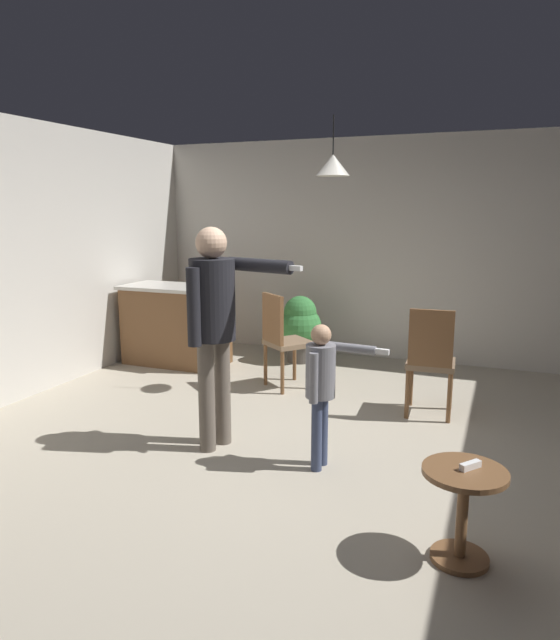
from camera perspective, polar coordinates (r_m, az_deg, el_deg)
ground at (r=4.38m, az=4.04°, el=-13.88°), size 7.68×7.68×0.00m
wall_back at (r=7.10m, az=12.18°, el=6.86°), size 6.40×0.10×2.70m
kitchen_counter at (r=6.93m, az=-10.38°, el=-0.46°), size 1.26×0.66×0.95m
side_table_by_couch at (r=3.27m, az=17.90°, el=-17.17°), size 0.44×0.44×0.52m
person_adult at (r=4.31m, az=-6.62°, el=0.60°), size 0.88×0.48×1.72m
person_child at (r=4.03m, az=4.23°, el=-6.06°), size 0.57×0.31×1.06m
dining_chair_by_counter at (r=5.22m, az=14.90°, el=-3.71°), size 0.45×0.45×1.00m
dining_chair_near_wall at (r=5.85m, az=0.26°, el=-1.73°), size 0.59×0.59×1.00m
potted_plant_corner at (r=6.91m, az=2.03°, el=-0.57°), size 0.53×0.53×0.81m
spare_remote_on_table at (r=3.19m, az=18.58°, el=-13.69°), size 0.11×0.12×0.04m
ceiling_light_pendant at (r=5.53m, az=5.34°, el=15.25°), size 0.32×0.32×0.55m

